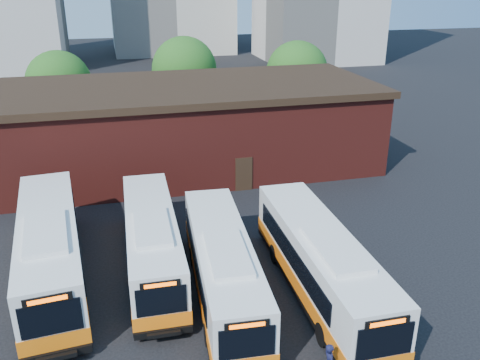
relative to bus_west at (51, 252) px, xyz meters
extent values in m
plane|color=black|center=(8.91, -5.40, -1.60)|extent=(220.00, 220.00, 0.00)
cube|color=white|center=(0.00, 0.04, 0.23)|extent=(3.82, 12.62, 2.95)
cube|color=orange|center=(0.00, 0.04, -0.62)|extent=(3.88, 12.68, 0.72)
cube|color=black|center=(0.00, 0.04, -1.14)|extent=(3.87, 12.67, 0.26)
cube|color=black|center=(0.60, -6.18, 0.52)|extent=(2.24, 0.28, 1.40)
cube|color=black|center=(0.60, -6.19, 1.38)|extent=(1.76, 0.23, 0.33)
cube|color=#FF5905|center=(0.60, -6.22, 1.38)|extent=(1.39, 0.15, 0.19)
cube|color=black|center=(0.60, -6.24, -1.14)|extent=(2.64, 0.40, 0.33)
cube|color=black|center=(0.63, -6.48, -1.03)|extent=(1.53, 0.54, 0.06)
cube|color=black|center=(0.64, -6.66, -0.96)|extent=(1.50, 0.19, 0.19)
cube|color=black|center=(-1.38, 0.32, 0.52)|extent=(0.98, 9.65, 1.09)
cube|color=black|center=(1.30, 0.58, 0.52)|extent=(0.98, 9.65, 1.09)
cube|color=white|center=(0.15, -1.51, 1.81)|extent=(2.20, 4.50, 0.23)
cylinder|color=black|center=(-0.86, -3.58, -1.09)|extent=(0.43, 1.06, 1.04)
cylinder|color=black|center=(1.52, -3.35, -1.09)|extent=(0.43, 1.06, 1.04)
cylinder|color=black|center=(-1.51, 3.22, -1.09)|extent=(0.43, 1.06, 1.04)
cylinder|color=black|center=(0.87, 3.45, -1.09)|extent=(0.43, 1.06, 1.04)
cube|color=white|center=(4.85, -0.14, 0.07)|extent=(2.63, 11.33, 2.68)
cube|color=orange|center=(4.85, -0.14, -0.71)|extent=(2.68, 11.38, 0.66)
cube|color=black|center=(4.85, -0.14, -1.18)|extent=(2.67, 11.37, 0.24)
cube|color=black|center=(4.73, -5.81, 0.32)|extent=(2.04, 0.10, 1.27)
cube|color=black|center=(4.73, -5.82, 1.10)|extent=(1.60, 0.09, 0.30)
cube|color=#FF5905|center=(4.73, -5.85, 1.10)|extent=(1.27, 0.05, 0.17)
cube|color=black|center=(4.73, -5.86, -1.18)|extent=(2.40, 0.18, 0.30)
cube|color=black|center=(4.73, -6.08, -1.09)|extent=(1.37, 0.39, 0.06)
cube|color=black|center=(4.72, -6.25, -1.02)|extent=(1.36, 0.07, 0.17)
cube|color=black|center=(3.63, 0.26, 0.32)|extent=(0.23, 8.80, 0.99)
cube|color=black|center=(6.08, 0.21, 0.32)|extent=(0.23, 8.80, 0.99)
cube|color=white|center=(4.82, -1.55, 1.50)|extent=(1.71, 3.98, 0.21)
cylinder|color=black|center=(3.70, -3.31, -1.13)|extent=(0.32, 0.95, 0.94)
cylinder|color=black|center=(5.87, -3.36, -1.13)|extent=(0.32, 0.95, 0.94)
cylinder|color=black|center=(3.83, 2.89, -1.13)|extent=(0.32, 0.95, 0.94)
cylinder|color=black|center=(6.00, 2.85, -1.13)|extent=(0.32, 0.95, 0.94)
cube|color=white|center=(7.78, -3.37, 0.08)|extent=(3.16, 11.49, 2.70)
cube|color=orange|center=(7.78, -3.37, -0.70)|extent=(3.22, 11.54, 0.66)
cube|color=black|center=(7.78, -3.37, -1.18)|extent=(3.21, 11.53, 0.24)
cube|color=black|center=(7.40, -9.07, 0.34)|extent=(2.05, 0.19, 1.28)
cube|color=black|center=(7.40, -9.07, 1.12)|extent=(1.61, 0.16, 0.30)
cube|color=#FF5905|center=(7.40, -9.11, 1.12)|extent=(1.28, 0.10, 0.17)
cube|color=black|center=(6.58, -2.91, 0.34)|extent=(0.64, 8.84, 0.99)
cube|color=black|center=(9.03, -3.08, 0.34)|extent=(0.64, 8.84, 0.99)
cube|color=white|center=(7.69, -4.79, 1.52)|extent=(1.90, 4.07, 0.21)
cylinder|color=black|center=(6.48, -6.51, -1.13)|extent=(0.37, 0.96, 0.95)
cylinder|color=black|center=(8.66, -6.66, -1.13)|extent=(0.37, 0.96, 0.95)
cylinder|color=black|center=(6.89, -0.28, -1.13)|extent=(0.37, 0.96, 0.95)
cylinder|color=black|center=(9.07, -0.43, -1.13)|extent=(0.37, 0.96, 0.95)
cube|color=white|center=(12.18, -4.30, 0.17)|extent=(2.72, 12.00, 2.84)
cube|color=orange|center=(12.18, -4.30, -0.66)|extent=(2.77, 12.06, 0.70)
cube|color=black|center=(12.18, -4.30, -1.15)|extent=(2.76, 12.05, 0.25)
cube|color=black|center=(12.10, -10.31, 0.44)|extent=(2.16, 0.09, 1.35)
cube|color=black|center=(12.10, -10.32, 1.27)|extent=(1.70, 0.08, 0.32)
cube|color=#FF5905|center=(12.10, -10.35, 1.27)|extent=(1.35, 0.04, 0.18)
cube|color=black|center=(10.89, -3.88, 0.44)|extent=(0.19, 9.34, 1.05)
cube|color=black|center=(13.49, -3.92, 0.44)|extent=(0.19, 9.34, 1.05)
cube|color=white|center=(12.16, -5.79, 1.69)|extent=(1.79, 4.21, 0.22)
cylinder|color=black|center=(10.98, -7.67, -1.10)|extent=(0.33, 1.00, 1.00)
cylinder|color=black|center=(13.29, -7.70, -1.10)|extent=(0.33, 1.00, 1.00)
cylinder|color=black|center=(11.08, -1.09, -1.10)|extent=(0.33, 1.00, 1.00)
cylinder|color=black|center=(13.38, -1.12, -1.10)|extent=(0.33, 1.00, 1.00)
cube|color=maroon|center=(8.91, 14.60, 1.40)|extent=(28.00, 12.00, 6.00)
cube|color=black|center=(8.91, 14.60, 4.55)|extent=(28.60, 12.60, 0.50)
cube|color=black|center=(11.91, 8.57, -0.40)|extent=(1.20, 0.08, 2.40)
cylinder|color=#382314|center=(-1.09, 26.60, -0.25)|extent=(0.36, 0.36, 2.70)
sphere|color=#1F5618|center=(-1.09, 26.60, 3.05)|extent=(6.00, 6.00, 6.00)
cylinder|color=#382314|center=(10.91, 28.60, -0.13)|extent=(0.36, 0.36, 2.95)
sphere|color=#1F5618|center=(10.91, 28.60, 3.48)|extent=(6.56, 6.56, 6.56)
cylinder|color=#382314|center=(21.91, 25.60, -0.20)|extent=(0.36, 0.36, 2.81)
sphere|color=#1F5618|center=(21.91, 25.60, 3.23)|extent=(6.24, 6.24, 6.24)
camera|label=1|loc=(3.60, -23.00, 12.44)|focal=38.00mm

